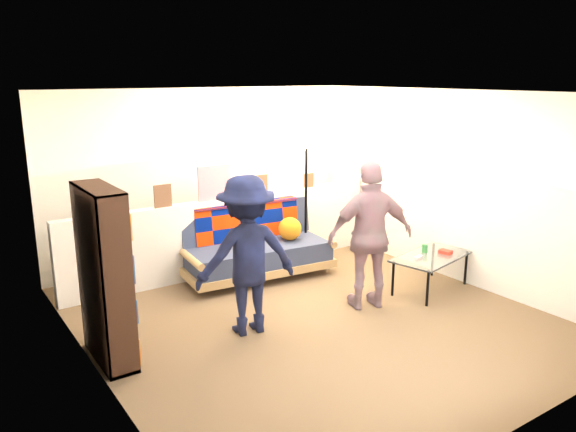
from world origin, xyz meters
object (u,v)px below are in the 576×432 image
Objects in this scene: floor_lamp at (305,179)px; person_right at (370,236)px; bookshelf at (105,282)px; person_left at (247,255)px; futon_sofa at (256,247)px; coffee_table at (431,258)px.

floor_lamp is 1.70m from person_right.
person_left is at bearing -8.26° from bookshelf.
coffee_table is at bearing -47.95° from futon_sofa.
floor_lamp reaches higher than person_left.
coffee_table is at bearing -177.16° from person_left.
person_right is at bearing -8.78° from bookshelf.
bookshelf is 1.38m from person_left.
person_left is (-1.74, -1.40, -0.38)m from floor_lamp.
bookshelf reaches higher than person_left.
person_right is (-0.97, 0.05, 0.42)m from coffee_table.
floor_lamp reaches higher than person_right.
person_right is at bearing -72.03° from futon_sofa.
bookshelf is 3.83m from coffee_table.
person_left is (-2.42, 0.29, 0.40)m from coffee_table.
futon_sofa is at bearing -114.63° from person_left.
bookshelf is 2.84m from person_right.
bookshelf is at bearing 172.69° from coffee_table.
floor_lamp reaches higher than futon_sofa.
person_left is 0.97× the size of person_right.
floor_lamp reaches higher than coffee_table.
person_right is at bearing -100.06° from floor_lamp.
person_right reaches higher than bookshelf.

